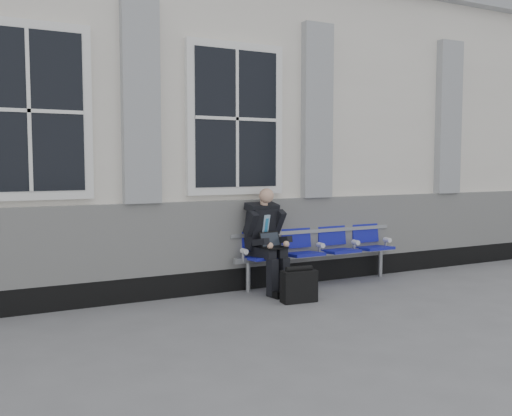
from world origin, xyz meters
TOP-DOWN VIEW (x-y plane):
  - ground at (0.00, 0.00)m, footprint 70.00×70.00m
  - station_building at (-0.02, 3.47)m, footprint 14.40×4.40m
  - bench at (1.55, 1.32)m, footprint 2.60×0.47m
  - businessman at (0.67, 1.20)m, footprint 0.56×0.75m
  - briefcase at (0.76, 0.53)m, footprint 0.45×0.22m

SIDE VIEW (x-z plane):
  - ground at x=0.00m, z-range 0.00..0.00m
  - briefcase at x=0.76m, z-range -0.02..0.43m
  - bench at x=1.55m, z-range 0.10..1.01m
  - businessman at x=0.67m, z-range 0.06..1.42m
  - station_building at x=-0.02m, z-range -0.02..4.47m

